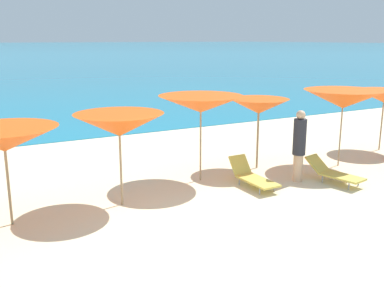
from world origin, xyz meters
The scene contains 10 objects.
ground_plane centered at (0.00, 10.00, -0.15)m, with size 50.00×100.00×0.30m, color beige.
umbrella_2 centered at (-3.63, 2.54, 1.81)m, with size 2.17×2.17×2.05m.
umbrella_3 centered at (-1.24, 2.53, 1.88)m, with size 2.17×2.17×2.14m.
umbrella_4 centered at (1.26, 3.25, 2.08)m, with size 2.45×2.45×2.31m.
umbrella_5 centered at (3.31, 3.46, 1.85)m, with size 1.87×1.87×2.07m.
umbrella_6 centered at (5.63, 2.49, 2.02)m, with size 2.34×2.34×2.29m.
umbrella_7 centered at (8.39, 3.25, 1.85)m, with size 1.97×1.97×2.07m.
lounge_chair_0 centered at (2.19, 2.17, 0.27)m, with size 0.56×1.61×0.68m.
lounge_chair_1 centered at (4.27, 1.37, 0.28)m, with size 0.84×1.66×0.62m.
beachgoer_3 centered at (3.53, 1.93, 1.03)m, with size 0.34×0.34×1.93m.
Camera 1 is at (-4.44, -6.76, 3.75)m, focal length 41.53 mm.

